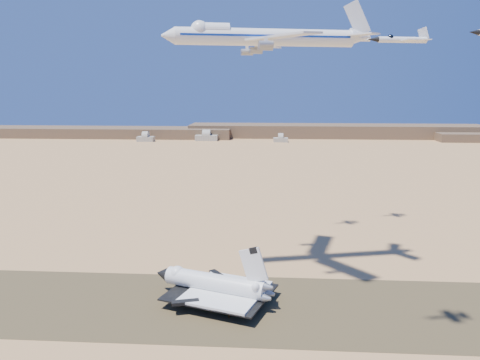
# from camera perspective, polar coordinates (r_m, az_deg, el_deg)

# --- Properties ---
(ground) EXTENTS (1200.00, 1200.00, 0.00)m
(ground) POSITION_cam_1_polar(r_m,az_deg,el_deg) (162.79, -6.28, -14.91)
(ground) COLOR tan
(ground) RESTS_ON ground
(runway) EXTENTS (600.00, 50.00, 0.06)m
(runway) POSITION_cam_1_polar(r_m,az_deg,el_deg) (162.77, -6.28, -14.90)
(runway) COLOR brown
(runway) RESTS_ON ground
(ridgeline) EXTENTS (960.00, 90.00, 18.00)m
(ridgeline) POSITION_cam_1_polar(r_m,az_deg,el_deg) (675.16, 7.06, 5.76)
(ridgeline) COLOR brown
(ridgeline) RESTS_ON ground
(hangars) EXTENTS (200.50, 29.50, 30.00)m
(hangars) POSITION_cam_1_polar(r_m,az_deg,el_deg) (632.24, -4.53, 5.19)
(hangars) COLOR #A5A292
(hangars) RESTS_ON ground
(shuttle) EXTENTS (44.03, 35.54, 21.44)m
(shuttle) POSITION_cam_1_polar(r_m,az_deg,el_deg) (162.57, -3.20, -12.65)
(shuttle) COLOR white
(shuttle) RESTS_ON runway
(carrier_747) EXTENTS (75.04, 56.56, 18.66)m
(carrier_747) POSITION_cam_1_polar(r_m,az_deg,el_deg) (170.19, 2.42, 17.02)
(carrier_747) COLOR white
(crew_a) EXTENTS (0.50, 0.65, 1.58)m
(crew_a) POSITION_cam_1_polar(r_m,az_deg,el_deg) (155.98, -0.66, -15.72)
(crew_a) COLOR #C65F0B
(crew_a) RESTS_ON runway
(crew_b) EXTENTS (0.94, 1.00, 1.80)m
(crew_b) POSITION_cam_1_polar(r_m,az_deg,el_deg) (159.60, -1.15, -15.02)
(crew_b) COLOR #C65F0B
(crew_b) RESTS_ON runway
(crew_c) EXTENTS (0.95, 1.03, 1.60)m
(crew_c) POSITION_cam_1_polar(r_m,az_deg,el_deg) (153.78, -1.35, -16.14)
(crew_c) COLOR #C65F0B
(crew_c) RESTS_ON runway
(chase_jet_a) EXTENTS (15.37, 8.76, 3.88)m
(chase_jet_a) POSITION_cam_1_polar(r_m,az_deg,el_deg) (123.43, 19.04, 15.88)
(chase_jet_a) COLOR white
(chase_jet_c) EXTENTS (13.61, 8.03, 3.49)m
(chase_jet_c) POSITION_cam_1_polar(r_m,az_deg,el_deg) (221.80, 7.27, 16.58)
(chase_jet_c) COLOR white
(chase_jet_d) EXTENTS (14.64, 8.46, 3.72)m
(chase_jet_d) POSITION_cam_1_polar(r_m,az_deg,el_deg) (241.43, 14.14, 16.25)
(chase_jet_d) COLOR white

